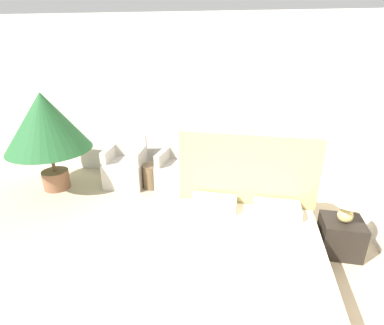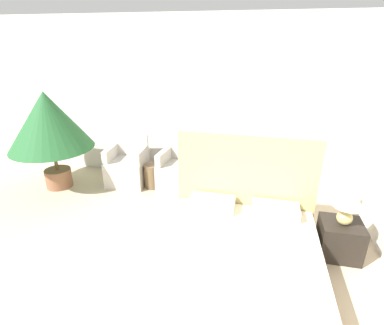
{
  "view_description": "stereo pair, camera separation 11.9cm",
  "coord_description": "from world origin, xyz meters",
  "px_view_note": "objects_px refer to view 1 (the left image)",
  "views": [
    {
      "loc": [
        1.18,
        -1.23,
        2.5
      ],
      "look_at": [
        0.37,
        2.91,
        0.75
      ],
      "focal_mm": 28.0,
      "sensor_mm": 36.0,
      "label": 1
    },
    {
      "loc": [
        1.3,
        -1.21,
        2.5
      ],
      "look_at": [
        0.37,
        2.91,
        0.75
      ],
      "focal_mm": 28.0,
      "sensor_mm": 36.0,
      "label": 2
    }
  ],
  "objects_px": {
    "bed": "(241,262)",
    "table_lamp": "(349,199)",
    "nightstand": "(340,236)",
    "potted_palm": "(45,124)",
    "side_table": "(151,176)",
    "armchair_near_window_left": "(126,169)",
    "armchair_near_window_right": "(179,173)"
  },
  "relations": [
    {
      "from": "armchair_near_window_left",
      "to": "armchair_near_window_right",
      "type": "bearing_deg",
      "value": -3.56
    },
    {
      "from": "bed",
      "to": "table_lamp",
      "type": "xyz_separation_m",
      "value": [
        1.19,
        0.73,
        0.51
      ]
    },
    {
      "from": "armchair_near_window_left",
      "to": "side_table",
      "type": "height_order",
      "value": "armchair_near_window_left"
    },
    {
      "from": "potted_palm",
      "to": "nightstand",
      "type": "bearing_deg",
      "value": -11.19
    },
    {
      "from": "bed",
      "to": "nightstand",
      "type": "distance_m",
      "value": 1.41
    },
    {
      "from": "side_table",
      "to": "nightstand",
      "type": "bearing_deg",
      "value": -23.61
    },
    {
      "from": "armchair_near_window_left",
      "to": "side_table",
      "type": "xyz_separation_m",
      "value": [
        0.5,
        -0.03,
        -0.09
      ]
    },
    {
      "from": "armchair_near_window_left",
      "to": "table_lamp",
      "type": "bearing_deg",
      "value": -24.79
    },
    {
      "from": "nightstand",
      "to": "table_lamp",
      "type": "relative_size",
      "value": 1.01
    },
    {
      "from": "potted_palm",
      "to": "table_lamp",
      "type": "height_order",
      "value": "potted_palm"
    },
    {
      "from": "potted_palm",
      "to": "table_lamp",
      "type": "xyz_separation_m",
      "value": [
        4.53,
        -0.91,
        -0.42
      ]
    },
    {
      "from": "armchair_near_window_left",
      "to": "nightstand",
      "type": "bearing_deg",
      "value": -24.52
    },
    {
      "from": "table_lamp",
      "to": "nightstand",
      "type": "bearing_deg",
      "value": 75.64
    },
    {
      "from": "bed",
      "to": "nightstand",
      "type": "relative_size",
      "value": 4.62
    },
    {
      "from": "bed",
      "to": "table_lamp",
      "type": "distance_m",
      "value": 1.49
    },
    {
      "from": "potted_palm",
      "to": "side_table",
      "type": "height_order",
      "value": "potted_palm"
    },
    {
      "from": "armchair_near_window_right",
      "to": "armchair_near_window_left",
      "type": "bearing_deg",
      "value": -174.13
    },
    {
      "from": "armchair_near_window_left",
      "to": "armchair_near_window_right",
      "type": "distance_m",
      "value": 0.99
    },
    {
      "from": "bed",
      "to": "armchair_near_window_left",
      "type": "height_order",
      "value": "bed"
    },
    {
      "from": "table_lamp",
      "to": "armchair_near_window_left",
      "type": "bearing_deg",
      "value": 158.77
    },
    {
      "from": "bed",
      "to": "table_lamp",
      "type": "height_order",
      "value": "bed"
    },
    {
      "from": "armchair_near_window_right",
      "to": "potted_palm",
      "type": "xyz_separation_m",
      "value": [
        -2.16,
        -0.39,
        0.89
      ]
    },
    {
      "from": "potted_palm",
      "to": "table_lamp",
      "type": "bearing_deg",
      "value": -11.4
    },
    {
      "from": "potted_palm",
      "to": "side_table",
      "type": "bearing_deg",
      "value": 12.05
    },
    {
      "from": "bed",
      "to": "potted_palm",
      "type": "xyz_separation_m",
      "value": [
        -3.34,
        1.65,
        0.92
      ]
    },
    {
      "from": "armchair_near_window_right",
      "to": "nightstand",
      "type": "relative_size",
      "value": 1.84
    },
    {
      "from": "nightstand",
      "to": "side_table",
      "type": "height_order",
      "value": "nightstand"
    },
    {
      "from": "potted_palm",
      "to": "nightstand",
      "type": "distance_m",
      "value": 4.72
    },
    {
      "from": "armchair_near_window_left",
      "to": "side_table",
      "type": "relative_size",
      "value": 2.05
    },
    {
      "from": "side_table",
      "to": "potted_palm",
      "type": "bearing_deg",
      "value": -167.95
    },
    {
      "from": "armchair_near_window_left",
      "to": "table_lamp",
      "type": "distance_m",
      "value": 3.63
    },
    {
      "from": "armchair_near_window_left",
      "to": "table_lamp",
      "type": "relative_size",
      "value": 1.86
    }
  ]
}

